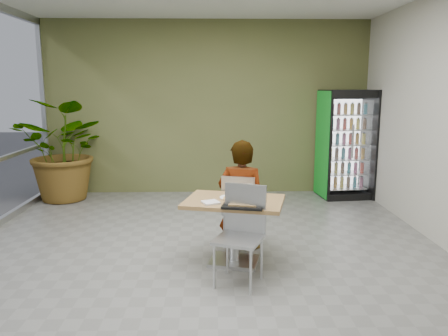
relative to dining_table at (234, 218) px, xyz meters
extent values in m
plane|color=slate|center=(-0.36, -0.03, -0.54)|extent=(7.00, 7.00, 0.00)
cube|color=#9E7043|center=(0.00, 0.00, 0.19)|extent=(1.23, 0.99, 0.04)
cylinder|color=#B1B3B6|center=(0.00, 0.00, -0.18)|extent=(0.11, 0.11, 0.71)
cube|color=#B1B3B6|center=(0.00, 0.00, -0.52)|extent=(0.63, 0.55, 0.04)
cube|color=#B1B3B6|center=(0.12, 0.60, -0.10)|extent=(0.51, 0.51, 0.03)
cube|color=#B1B3B6|center=(0.06, 0.41, 0.15)|extent=(0.40, 0.14, 0.49)
cylinder|color=#B1B3B6|center=(0.33, 0.72, -0.32)|extent=(0.02, 0.02, 0.44)
cylinder|color=#B1B3B6|center=(0.00, 0.82, -0.32)|extent=(0.02, 0.02, 0.44)
cylinder|color=#B1B3B6|center=(0.24, 0.38, -0.32)|extent=(0.02, 0.02, 0.44)
cylinder|color=#B1B3B6|center=(-0.10, 0.48, -0.32)|extent=(0.02, 0.02, 0.44)
cube|color=#B1B3B6|center=(0.02, -0.54, -0.06)|extent=(0.58, 0.58, 0.03)
cube|color=#B1B3B6|center=(0.10, -0.34, 0.20)|extent=(0.42, 0.20, 0.53)
cylinder|color=#B1B3B6|center=(-0.23, -0.64, -0.30)|extent=(0.03, 0.03, 0.48)
cylinder|color=#B1B3B6|center=(0.13, -0.79, -0.30)|extent=(0.03, 0.03, 0.48)
cylinder|color=#B1B3B6|center=(-0.08, -0.29, -0.30)|extent=(0.03, 0.03, 0.48)
cylinder|color=#B1B3B6|center=(0.27, -0.43, -0.30)|extent=(0.03, 0.03, 0.48)
imported|color=black|center=(0.12, 0.55, -0.01)|extent=(0.70, 0.55, 1.66)
cylinder|color=white|center=(-0.03, 0.08, 0.22)|extent=(0.26, 0.26, 0.01)
cylinder|color=white|center=(0.17, -0.03, 0.30)|extent=(0.09, 0.09, 0.17)
cylinder|color=red|center=(0.17, -0.03, 0.29)|extent=(0.10, 0.10, 0.09)
cylinder|color=white|center=(0.17, -0.03, 0.38)|extent=(0.10, 0.10, 0.01)
cube|color=white|center=(-0.26, -0.15, 0.22)|extent=(0.22, 0.22, 0.02)
cube|color=black|center=(0.08, -0.29, 0.22)|extent=(0.48, 0.39, 0.02)
cube|color=black|center=(2.17, 3.05, 0.43)|extent=(0.95, 0.77, 1.94)
cube|color=green|center=(1.73, 3.05, 0.43)|extent=(0.09, 0.66, 1.90)
cube|color=white|center=(2.17, 2.72, 0.45)|extent=(0.70, 0.09, 1.55)
imported|color=#2A6A30|center=(-2.82, 2.94, 0.36)|extent=(1.95, 1.80, 1.80)
camera|label=1|loc=(-0.23, -4.73, 1.46)|focal=35.00mm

